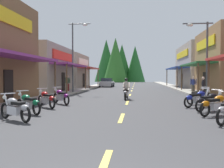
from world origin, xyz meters
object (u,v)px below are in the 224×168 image
at_px(pedestrian_strolling, 193,83).
at_px(parked_car_curbside, 107,83).
at_px(motorcycle_parked_right_4, 210,101).
at_px(motorcycle_parked_left_0, 15,108).
at_px(streetlamp_right, 202,48).
at_px(streetlamp_left, 76,48).
at_px(pedestrian_waiting, 68,82).
at_px(motorcycle_parked_left_2, 46,99).
at_px(pedestrian_by_shop, 193,84).
at_px(pedestrian_browsing, 203,86).
at_px(motorcycle_parked_right_3, 216,104).
at_px(motorcycle_parked_left_1, 28,103).
at_px(motorcycle_parked_right_5, 198,98).
at_px(motorcycle_parked_right_6, 199,96).
at_px(motorcycle_parked_left_3, 61,96).
at_px(rider_cruising_lead, 126,91).

xyz_separation_m(pedestrian_strolling, parked_car_curbside, (-10.62, 12.40, -0.24)).
distance_m(motorcycle_parked_right_4, motorcycle_parked_left_0, 8.85).
relative_size(streetlamp_right, parked_car_curbside, 1.31).
bearing_deg(pedestrian_strolling, motorcycle_parked_right_4, -46.22).
relative_size(streetlamp_left, pedestrian_waiting, 3.84).
relative_size(motorcycle_parked_left_0, pedestrian_strolling, 1.12).
xyz_separation_m(streetlamp_left, motorcycle_parked_left_2, (1.16, -11.58, -3.97)).
bearing_deg(pedestrian_waiting, motorcycle_parked_left_2, 18.11).
bearing_deg(pedestrian_by_shop, pedestrian_browsing, 177.84).
relative_size(motorcycle_parked_right_3, motorcycle_parked_left_1, 1.02).
bearing_deg(motorcycle_parked_left_0, pedestrian_browsing, -95.33).
relative_size(streetlamp_right, pedestrian_strolling, 3.50).
distance_m(motorcycle_parked_left_1, pedestrian_strolling, 19.97).
xyz_separation_m(motorcycle_parked_right_3, motorcycle_parked_left_1, (-8.29, -0.25, 0.00)).
distance_m(streetlamp_right, pedestrian_waiting, 14.30).
relative_size(motorcycle_parked_left_1, motorcycle_parked_left_2, 1.07).
xyz_separation_m(streetlamp_right, pedestrian_by_shop, (0.52, 5.27, -2.76)).
distance_m(streetlamp_left, motorcycle_parked_right_5, 14.66).
bearing_deg(streetlamp_right, pedestrian_browsing, 73.06).
distance_m(streetlamp_left, pedestrian_by_shop, 11.81).
bearing_deg(motorcycle_parked_right_3, motorcycle_parked_left_1, 145.25).
bearing_deg(motorcycle_parked_right_5, motorcycle_parked_right_6, 41.33).
relative_size(streetlamp_left, motorcycle_parked_left_1, 3.99).
distance_m(motorcycle_parked_right_4, pedestrian_browsing, 8.45).
bearing_deg(motorcycle_parked_left_3, rider_cruising_lead, -89.60).
distance_m(motorcycle_parked_right_5, motorcycle_parked_right_6, 1.64).
bearing_deg(pedestrian_strolling, streetlamp_left, -113.27).
bearing_deg(rider_cruising_lead, motorcycle_parked_left_0, 160.92).
relative_size(streetlamp_right, pedestrian_browsing, 3.42).
bearing_deg(pedestrian_browsing, pedestrian_strolling, -79.13).
bearing_deg(motorcycle_parked_right_3, pedestrian_browsing, 42.72).
distance_m(motorcycle_parked_left_1, rider_cruising_lead, 8.57).
distance_m(rider_cruising_lead, pedestrian_by_shop, 8.53).
relative_size(motorcycle_parked_right_3, motorcycle_parked_right_4, 1.02).
relative_size(motorcycle_parked_right_5, motorcycle_parked_left_1, 1.06).
height_order(motorcycle_parked_right_3, pedestrian_browsing, pedestrian_browsing).
xyz_separation_m(motorcycle_parked_right_4, rider_cruising_lead, (-4.29, 5.86, 0.17)).
height_order(rider_cruising_lead, pedestrian_browsing, pedestrian_browsing).
bearing_deg(streetlamp_left, motorcycle_parked_left_2, -84.26).
bearing_deg(motorcycle_parked_right_3, motorcycle_parked_left_0, 157.99).
distance_m(streetlamp_right, motorcycle_parked_left_1, 13.10).
bearing_deg(motorcycle_parked_left_0, motorcycle_parked_left_3, -55.72).
distance_m(motorcycle_parked_left_3, pedestrian_strolling, 16.54).
bearing_deg(motorcycle_parked_right_4, pedestrian_browsing, 40.29).
xyz_separation_m(motorcycle_parked_right_5, pedestrian_waiting, (-10.64, 12.22, 0.57)).
bearing_deg(motorcycle_parked_left_1, motorcycle_parked_left_0, 137.00).
relative_size(motorcycle_parked_right_4, motorcycle_parked_right_5, 0.95).
bearing_deg(motorcycle_parked_left_1, motorcycle_parked_right_4, -130.42).
height_order(motorcycle_parked_left_0, pedestrian_browsing, pedestrian_browsing).
xyz_separation_m(motorcycle_parked_left_1, pedestrian_waiting, (-2.41, 15.49, 0.57)).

